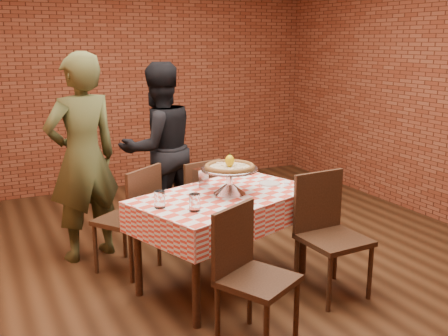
{
  "coord_description": "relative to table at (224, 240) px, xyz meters",
  "views": [
    {
      "loc": [
        -1.76,
        -3.71,
        1.93
      ],
      "look_at": [
        0.01,
        -0.12,
        0.94
      ],
      "focal_mm": 41.73,
      "sensor_mm": 36.0,
      "label": 1
    }
  ],
  "objects": [
    {
      "name": "ground",
      "position": [
        0.04,
        0.22,
        -0.38
      ],
      "size": [
        6.0,
        6.0,
        0.0
      ],
      "primitive_type": "plane",
      "color": "black",
      "rests_on": "ground"
    },
    {
      "name": "back_wall",
      "position": [
        0.04,
        3.22,
        1.08
      ],
      "size": [
        5.5,
        0.0,
        5.5
      ],
      "primitive_type": "plane",
      "rotation": [
        1.57,
        0.0,
        0.0
      ],
      "color": "maroon",
      "rests_on": "ground"
    },
    {
      "name": "table",
      "position": [
        0.0,
        0.0,
        0.0
      ],
      "size": [
        1.56,
        1.22,
        0.75
      ],
      "primitive_type": "cube",
      "rotation": [
        0.0,
        0.0,
        0.33
      ],
      "color": "#442A1A",
      "rests_on": "ground"
    },
    {
      "name": "tablecloth",
      "position": [
        0.0,
        0.0,
        0.26
      ],
      "size": [
        1.61,
        1.27,
        0.24
      ],
      "primitive_type": null,
      "rotation": [
        0.0,
        0.0,
        0.33
      ],
      "color": "#E44833",
      "rests_on": "table"
    },
    {
      "name": "pizza_stand",
      "position": [
        0.05,
        0.0,
        0.48
      ],
      "size": [
        0.52,
        0.52,
        0.2
      ],
      "primitive_type": null,
      "rotation": [
        0.0,
        0.0,
        0.15
      ],
      "color": "silver",
      "rests_on": "tablecloth"
    },
    {
      "name": "pizza",
      "position": [
        0.05,
        0.0,
        0.59
      ],
      "size": [
        0.45,
        0.45,
        0.03
      ],
      "primitive_type": "cylinder",
      "rotation": [
        0.0,
        0.0,
        0.15
      ],
      "color": "#C7B88F",
      "rests_on": "pizza_stand"
    },
    {
      "name": "lemon",
      "position": [
        0.05,
        0.0,
        0.64
      ],
      "size": [
        0.08,
        0.08,
        0.09
      ],
      "primitive_type": "ellipsoid",
      "rotation": [
        0.0,
        0.0,
        0.15
      ],
      "color": "#EBB60E",
      "rests_on": "pizza"
    },
    {
      "name": "water_glass_left",
      "position": [
        -0.37,
        -0.27,
        0.44
      ],
      "size": [
        0.1,
        0.1,
        0.12
      ],
      "primitive_type": "cylinder",
      "rotation": [
        0.0,
        0.0,
        0.33
      ],
      "color": "white",
      "rests_on": "tablecloth"
    },
    {
      "name": "water_glass_right",
      "position": [
        -0.56,
        -0.1,
        0.44
      ],
      "size": [
        0.1,
        0.1,
        0.12
      ],
      "primitive_type": "cylinder",
      "rotation": [
        0.0,
        0.0,
        0.33
      ],
      "color": "white",
      "rests_on": "tablecloth"
    },
    {
      "name": "side_plate",
      "position": [
        0.46,
        0.09,
        0.39
      ],
      "size": [
        0.22,
        0.22,
        0.01
      ],
      "primitive_type": "cylinder",
      "rotation": [
        0.0,
        0.0,
        0.33
      ],
      "color": "white",
      "rests_on": "tablecloth"
    },
    {
      "name": "sweetener_packet_a",
      "position": [
        0.57,
        -0.0,
        0.39
      ],
      "size": [
        0.06,
        0.06,
        0.0
      ],
      "primitive_type": "cube",
      "rotation": [
        0.0,
        0.0,
        0.93
      ],
      "color": "white",
      "rests_on": "tablecloth"
    },
    {
      "name": "sweetener_packet_b",
      "position": [
        0.62,
        0.05,
        0.39
      ],
      "size": [
        0.05,
        0.04,
        0.0
      ],
      "primitive_type": "cube",
      "rotation": [
        0.0,
        0.0,
        -0.12
      ],
      "color": "white",
      "rests_on": "tablecloth"
    },
    {
      "name": "condiment_caddy",
      "position": [
        -0.08,
        0.29,
        0.46
      ],
      "size": [
        0.13,
        0.11,
        0.15
      ],
      "primitive_type": "cube",
      "rotation": [
        0.0,
        0.0,
        0.27
      ],
      "color": "silver",
      "rests_on": "tablecloth"
    },
    {
      "name": "chair_near_left",
      "position": [
        -0.2,
        -0.88,
        0.08
      ],
      "size": [
        0.57,
        0.57,
        0.91
      ],
      "primitive_type": null,
      "rotation": [
        0.0,
        0.0,
        0.47
      ],
      "color": "#442A1A",
      "rests_on": "ground"
    },
    {
      "name": "chair_near_right",
      "position": [
        0.67,
        -0.53,
        0.09
      ],
      "size": [
        0.48,
        0.48,
        0.94
      ],
      "primitive_type": null,
      "rotation": [
        0.0,
        0.0,
        0.05
      ],
      "color": "#442A1A",
      "rests_on": "ground"
    },
    {
      "name": "chair_far_left",
      "position": [
        -0.62,
        0.61,
        0.09
      ],
      "size": [
        0.61,
        0.61,
        0.92
      ],
      "primitive_type": null,
      "rotation": [
        0.0,
        0.0,
        3.75
      ],
      "color": "#442A1A",
      "rests_on": "ground"
    },
    {
      "name": "chair_far_right",
      "position": [
        0.07,
        0.82,
        0.06
      ],
      "size": [
        0.46,
        0.46,
        0.87
      ],
      "primitive_type": null,
      "rotation": [
        0.0,
        0.0,
        3.34
      ],
      "color": "#442A1A",
      "rests_on": "ground"
    },
    {
      "name": "diner_olive",
      "position": [
        -0.87,
        1.05,
        0.54
      ],
      "size": [
        0.76,
        0.6,
        1.84
      ],
      "primitive_type": "imported",
      "rotation": [
        0.0,
        0.0,
        3.4
      ],
      "color": "#414422",
      "rests_on": "ground"
    },
    {
      "name": "diner_black",
      "position": [
        -0.04,
        1.42,
        0.49
      ],
      "size": [
        0.93,
        0.78,
        1.72
      ],
      "primitive_type": "imported",
      "rotation": [
        0.0,
        0.0,
        3.31
      ],
      "color": "black",
      "rests_on": "ground"
    }
  ]
}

